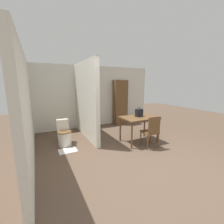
% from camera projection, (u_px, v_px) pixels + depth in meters
% --- Properties ---
extents(ground_plane, '(16.00, 16.00, 0.00)m').
position_uv_depth(ground_plane, '(146.00, 165.00, 3.36)').
color(ground_plane, brown).
extents(wall_back, '(5.47, 0.12, 2.50)m').
position_uv_depth(wall_back, '(91.00, 97.00, 6.27)').
color(wall_back, silver).
rests_on(wall_back, ground_plane).
extents(wall_left, '(0.12, 4.54, 2.50)m').
position_uv_depth(wall_left, '(27.00, 107.00, 3.64)').
color(wall_left, silver).
rests_on(wall_left, ground_plane).
extents(partition_wall, '(0.12, 2.24, 2.50)m').
position_uv_depth(partition_wall, '(85.00, 100.00, 4.96)').
color(partition_wall, silver).
rests_on(partition_wall, ground_plane).
extents(dining_table, '(1.08, 0.75, 0.80)m').
position_uv_depth(dining_table, '(139.00, 120.00, 4.58)').
color(dining_table, brown).
rests_on(dining_table, ground_plane).
extents(wooden_chair, '(0.45, 0.45, 0.92)m').
position_uv_depth(wooden_chair, '(151.00, 131.00, 4.19)').
color(wooden_chair, brown).
rests_on(wooden_chair, ground_plane).
extents(toilet, '(0.39, 0.54, 0.74)m').
position_uv_depth(toilet, '(64.00, 135.00, 4.41)').
color(toilet, silver).
rests_on(toilet, ground_plane).
extents(handbag, '(0.21, 0.14, 0.30)m').
position_uv_depth(handbag, '(139.00, 113.00, 4.59)').
color(handbag, black).
rests_on(handbag, dining_table).
extents(wooden_cabinet, '(0.59, 0.37, 1.94)m').
position_uv_depth(wooden_cabinet, '(120.00, 102.00, 6.66)').
color(wooden_cabinet, brown).
rests_on(wooden_cabinet, ground_plane).
extents(bath_mat, '(0.48, 0.35, 0.01)m').
position_uv_depth(bath_mat, '(68.00, 151.00, 4.07)').
color(bath_mat, silver).
rests_on(bath_mat, ground_plane).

